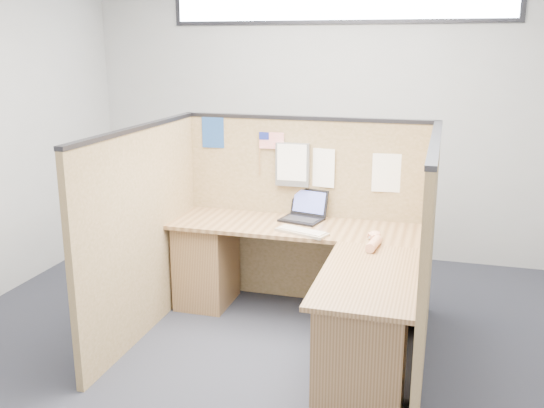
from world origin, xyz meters
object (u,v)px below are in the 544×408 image
(laptop, at_px, (303,212))
(mouse, at_px, (375,237))
(l_desk, at_px, (308,288))
(keyboard, at_px, (302,232))

(laptop, relative_size, mouse, 3.70)
(l_desk, height_order, keyboard, keyboard)
(laptop, bearing_deg, l_desk, -59.87)
(laptop, xyz_separation_m, mouse, (0.61, -0.39, -0.04))
(keyboard, bearing_deg, laptop, 121.55)
(laptop, bearing_deg, mouse, -18.85)
(l_desk, height_order, laptop, laptop)
(keyboard, relative_size, mouse, 4.28)
(laptop, distance_m, mouse, 0.73)
(l_desk, bearing_deg, laptop, 106.69)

